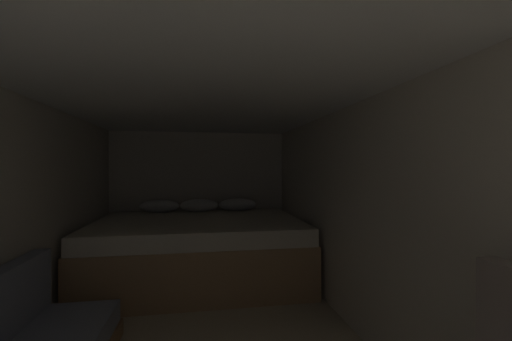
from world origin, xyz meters
name	(u,v)px	position (x,y,z in m)	size (l,w,h in m)	color
wall_back	(199,195)	(0.00, 4.78, 0.99)	(2.77, 0.05, 1.98)	beige
wall_right	(364,219)	(1.36, 2.14, 0.99)	(0.05, 5.23, 1.98)	beige
ceiling_slab	(198,91)	(0.00, 2.14, 2.00)	(2.77, 5.23, 0.05)	white
bed	(199,248)	(0.00, 3.80, 0.39)	(2.55, 1.84, 0.96)	tan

